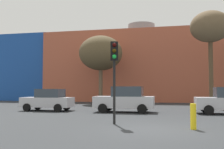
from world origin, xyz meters
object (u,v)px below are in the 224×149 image
(parked_car_1, at_px, (125,99))
(bare_tree_0, at_px, (210,28))
(parked_car_0, at_px, (48,100))
(traffic_light_island, at_px, (114,63))
(bollard_yellow_0, at_px, (193,116))
(bare_tree_1, at_px, (101,53))

(parked_car_1, distance_m, bare_tree_0, 11.78)
(parked_car_0, relative_size, traffic_light_island, 0.98)
(bare_tree_0, relative_size, bollard_yellow_0, 8.49)
(parked_car_1, xyz_separation_m, bollard_yellow_0, (4.00, -7.25, -0.38))
(bare_tree_0, bearing_deg, parked_car_0, -151.54)
(parked_car_0, height_order, bare_tree_0, bare_tree_0)
(bare_tree_1, bearing_deg, bollard_yellow_0, -64.18)
(parked_car_1, height_order, bare_tree_0, bare_tree_0)
(parked_car_0, bearing_deg, bollard_yellow_0, 143.88)
(bare_tree_0, bearing_deg, bollard_yellow_0, -101.69)
(traffic_light_island, distance_m, bare_tree_0, 15.51)
(traffic_light_island, height_order, bollard_yellow_0, traffic_light_island)
(bare_tree_0, bearing_deg, parked_car_1, -134.83)
(parked_car_1, bearing_deg, bare_tree_0, -134.83)
(traffic_light_island, height_order, bare_tree_0, bare_tree_0)
(traffic_light_island, xyz_separation_m, bare_tree_0, (6.43, 13.37, 4.50))
(parked_car_0, relative_size, bare_tree_1, 0.49)
(parked_car_1, distance_m, bare_tree_1, 12.15)
(traffic_light_island, relative_size, bare_tree_0, 0.44)
(parked_car_1, bearing_deg, parked_car_0, 0.00)
(traffic_light_island, bearing_deg, bare_tree_1, -176.01)
(traffic_light_island, bearing_deg, parked_car_1, 171.92)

